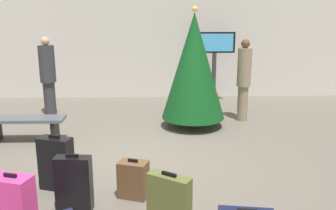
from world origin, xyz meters
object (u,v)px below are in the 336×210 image
(suitcase_5, at_px, (56,163))
(traveller_1, at_px, (244,78))
(holiday_tree, at_px, (194,66))
(suitcase_4, at_px, (133,179))
(flight_info_kiosk, at_px, (215,52))
(suitcase_0, at_px, (74,184))
(suitcase_1, at_px, (169,205))
(waiting_bench, at_px, (25,124))
(traveller_0, at_px, (48,75))

(suitcase_5, bearing_deg, traveller_1, 44.40)
(holiday_tree, bearing_deg, suitcase_4, -109.40)
(flight_info_kiosk, distance_m, suitcase_4, 5.82)
(traveller_1, relative_size, suitcase_5, 2.33)
(suitcase_0, bearing_deg, suitcase_1, -26.17)
(waiting_bench, height_order, suitcase_4, suitcase_4)
(suitcase_1, height_order, suitcase_4, suitcase_1)
(traveller_1, distance_m, suitcase_0, 5.01)
(holiday_tree, relative_size, traveller_1, 1.38)
(traveller_1, bearing_deg, flight_info_kiosk, 102.96)
(suitcase_0, height_order, suitcase_5, suitcase_5)
(holiday_tree, xyz_separation_m, suitcase_1, (-0.67, -4.07, -0.97))
(flight_info_kiosk, distance_m, suitcase_1, 6.53)
(waiting_bench, xyz_separation_m, traveller_0, (-0.05, 1.92, 0.64))
(flight_info_kiosk, bearing_deg, holiday_tree, -109.56)
(waiting_bench, bearing_deg, flight_info_kiosk, 36.77)
(holiday_tree, bearing_deg, traveller_0, 162.90)
(waiting_bench, height_order, suitcase_5, suitcase_5)
(suitcase_1, bearing_deg, suitcase_4, 116.78)
(flight_info_kiosk, relative_size, traveller_1, 1.03)
(flight_info_kiosk, relative_size, traveller_0, 1.02)
(flight_info_kiosk, relative_size, suitcase_1, 2.55)
(waiting_bench, distance_m, suitcase_0, 3.01)
(holiday_tree, height_order, traveller_1, holiday_tree)
(waiting_bench, distance_m, traveller_1, 4.76)
(holiday_tree, xyz_separation_m, traveller_1, (1.19, 0.44, -0.34))
(flight_info_kiosk, bearing_deg, traveller_0, -164.46)
(waiting_bench, height_order, traveller_1, traveller_1)
(traveller_0, height_order, suitcase_5, traveller_0)
(suitcase_1, xyz_separation_m, suitcase_5, (-1.55, 1.17, 0.02))
(traveller_0, distance_m, suitcase_0, 4.84)
(waiting_bench, bearing_deg, suitcase_5, -60.90)
(suitcase_5, bearing_deg, waiting_bench, 119.10)
(traveller_0, xyz_separation_m, suitcase_4, (2.28, -4.22, -0.74))
(flight_info_kiosk, bearing_deg, suitcase_1, -103.01)
(waiting_bench, height_order, traveller_0, traveller_0)
(traveller_0, xyz_separation_m, suitcase_5, (1.18, -3.94, -0.62))
(suitcase_0, bearing_deg, suitcase_5, 122.01)
(holiday_tree, height_order, flight_info_kiosk, holiday_tree)
(waiting_bench, relative_size, traveller_0, 0.79)
(suitcase_4, distance_m, suitcase_5, 1.14)
(holiday_tree, bearing_deg, suitcase_5, -127.41)
(flight_info_kiosk, height_order, suitcase_1, flight_info_kiosk)
(suitcase_4, relative_size, suitcase_5, 0.68)
(flight_info_kiosk, xyz_separation_m, suitcase_5, (-3.00, -5.10, -1.01))
(waiting_bench, distance_m, traveller_0, 2.02)
(traveller_0, xyz_separation_m, traveller_1, (4.59, -0.61, -0.00))
(waiting_bench, xyz_separation_m, suitcase_5, (1.12, -2.02, 0.02))
(waiting_bench, relative_size, suitcase_4, 2.74)
(traveller_0, height_order, suitcase_4, traveller_0)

